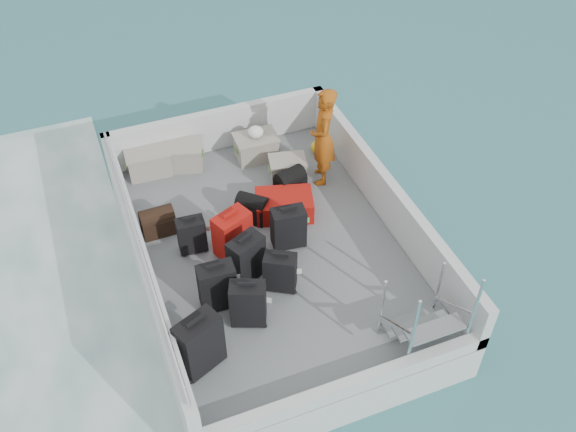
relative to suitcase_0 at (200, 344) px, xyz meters
name	(u,v)px	position (x,y,z in m)	size (l,w,h in m)	color
ground	(272,276)	(1.40, 1.49, -1.01)	(160.00, 160.00, 0.00)	#1A535D
ferry_hull	(272,262)	(1.40, 1.49, -0.71)	(3.60, 5.00, 0.60)	silver
deck	(271,247)	(1.40, 1.49, -0.40)	(3.30, 4.70, 0.02)	slate
deck_fittings	(304,236)	(1.75, 1.17, -0.02)	(3.60, 5.00, 0.90)	silver
suitcase_0	(200,344)	(0.00, 0.00, 0.00)	(0.51, 0.29, 0.78)	black
suitcase_1	(217,287)	(0.44, 0.78, -0.05)	(0.45, 0.26, 0.68)	black
suitcase_2	(192,236)	(0.39, 1.82, -0.12)	(0.37, 0.22, 0.54)	black
suitcase_3	(248,304)	(0.70, 0.39, -0.06)	(0.43, 0.25, 0.65)	black
suitcase_4	(246,259)	(0.92, 1.09, -0.05)	(0.46, 0.27, 0.67)	black
suitcase_5	(233,234)	(0.89, 1.58, -0.06)	(0.49, 0.29, 0.67)	red
suitcase_6	(280,273)	(1.26, 0.76, -0.11)	(0.41, 0.24, 0.57)	black
suitcase_7	(288,228)	(1.64, 1.44, -0.08)	(0.45, 0.26, 0.63)	black
suitcase_8	(284,205)	(1.81, 2.05, -0.23)	(0.53, 0.81, 0.32)	red
duffel_0	(158,223)	(0.04, 2.34, -0.23)	(0.47, 0.30, 0.32)	black
duffel_1	(252,210)	(1.35, 2.12, -0.23)	(0.43, 0.30, 0.32)	black
duffel_2	(290,184)	(2.07, 2.46, -0.23)	(0.42, 0.30, 0.32)	black
crate_0	(149,162)	(0.21, 3.69, -0.20)	(0.64, 0.44, 0.39)	#9E978A
crate_1	(182,156)	(0.72, 3.65, -0.20)	(0.63, 0.43, 0.38)	#9E978A
crate_2	(256,148)	(1.87, 3.43, -0.20)	(0.63, 0.43, 0.38)	#9E978A
crate_3	(288,169)	(2.16, 2.79, -0.23)	(0.52, 0.36, 0.31)	#9E978A
yellow_bag	(319,147)	(2.85, 3.18, -0.28)	(0.28, 0.26, 0.22)	gold
white_bag	(256,133)	(1.87, 3.43, 0.08)	(0.24, 0.24, 0.18)	white
passenger	(323,137)	(2.62, 2.57, 0.39)	(0.58, 0.37, 1.57)	orange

